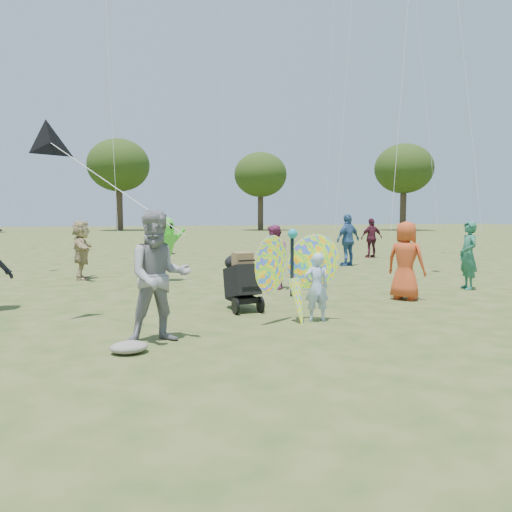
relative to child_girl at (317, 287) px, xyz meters
The scene contains 16 objects.
ground 1.47m from the child_girl, 123.58° to the right, with size 160.00×160.00×0.00m, color #51592B.
child_girl is the anchor object (origin of this frame).
adult_man 2.77m from the child_girl, 169.88° to the right, with size 0.90×0.70×1.85m, color gray.
grey_bag 3.35m from the child_girl, 163.58° to the right, with size 0.49×0.40×0.15m, color gray.
crowd_a 3.06m from the child_girl, 25.37° to the left, with size 0.81×0.53×1.66m, color #C0441E.
crowd_c 9.56m from the child_girl, 56.51° to the left, with size 1.07×0.45×1.83m, color #355E92.
crowd_d 8.08m from the child_girl, 116.72° to the left, with size 1.53×0.49×1.65m, color tan.
crowd_e 3.76m from the child_girl, 78.66° to the left, with size 0.75×0.59×1.55m, color #802A5B.
crowd_f 5.48m from the child_girl, 21.73° to the left, with size 0.60×0.39×1.65m, color #276850.
crowd_h 13.29m from the child_girl, 53.14° to the left, with size 0.98×0.41×1.66m, color #4E1A29.
crowd_j 15.77m from the child_girl, 89.02° to the left, with size 1.46×0.47×1.58m, color #C16E99.
jogging_stroller 1.66m from the child_girl, 121.66° to the left, with size 0.55×1.07×1.09m.
butterfly_kite 0.44m from the child_girl, behind, with size 1.74×0.75×1.76m.
delta_kite_rig 4.92m from the child_girl, 161.90° to the left, with size 2.27×2.06×1.87m.
alien_kite 6.20m from the child_girl, 103.69° to the left, with size 1.12×0.69×1.74m.
tree_line 44.41m from the child_girl, 86.19° to the left, with size 91.78×33.60×10.79m.
Camera 1 is at (-3.04, -6.32, 1.78)m, focal length 35.00 mm.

